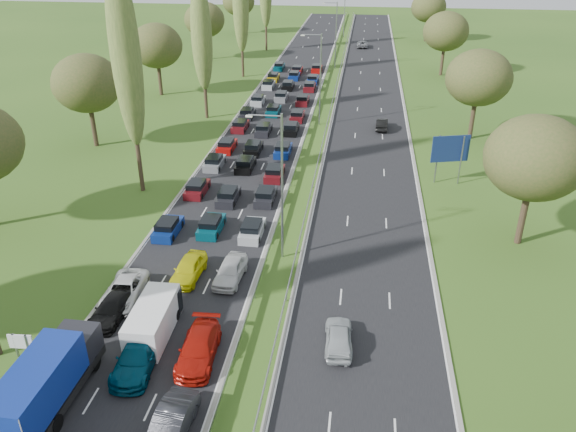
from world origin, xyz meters
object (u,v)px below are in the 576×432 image
(blue_lorry, at_px, (48,381))
(direction_sign, at_px, (450,151))
(near_car_3, at_px, (112,308))
(info_sign, at_px, (21,344))
(white_van_rear, at_px, (154,318))
(near_car_2, at_px, (124,290))

(blue_lorry, xyz_separation_m, direction_sign, (25.23, 34.73, 1.69))
(near_car_3, relative_size, info_sign, 2.30)
(blue_lorry, distance_m, white_van_rear, 7.82)
(near_car_3, bearing_deg, white_van_rear, -14.86)
(blue_lorry, distance_m, info_sign, 4.80)
(info_sign, bearing_deg, near_car_3, 55.12)
(near_car_2, height_order, near_car_3, near_car_2)
(near_car_3, relative_size, direction_sign, 0.93)
(direction_sign, bearing_deg, info_sign, -132.38)
(near_car_3, height_order, white_van_rear, white_van_rear)
(white_van_rear, relative_size, direction_sign, 1.08)
(info_sign, bearing_deg, near_car_2, 63.75)
(near_car_2, xyz_separation_m, near_car_3, (-0.01, -2.10, -0.03))
(near_car_2, distance_m, info_sign, 7.98)
(white_van_rear, distance_m, info_sign, 7.97)
(near_car_3, xyz_separation_m, info_sign, (-3.51, -5.04, 0.65))
(direction_sign, bearing_deg, near_car_2, -135.99)
(near_car_2, xyz_separation_m, blue_lorry, (0.05, -10.31, 1.13))
(near_car_2, relative_size, near_car_3, 1.09)
(near_car_3, bearing_deg, near_car_2, 94.15)
(near_car_3, height_order, info_sign, info_sign)
(near_car_3, height_order, direction_sign, direction_sign)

